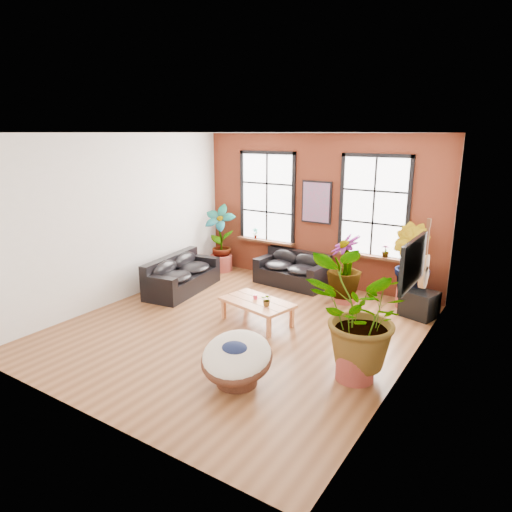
# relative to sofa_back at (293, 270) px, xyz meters

# --- Properties ---
(room) EXTENTS (6.04, 6.54, 3.54)m
(room) POSITION_rel_sofa_back_xyz_m (0.37, -2.65, 1.39)
(room) COLOR brown
(room) RESTS_ON ground
(sofa_back) EXTENTS (1.75, 0.95, 0.78)m
(sofa_back) POSITION_rel_sofa_back_xyz_m (0.00, 0.00, 0.00)
(sofa_back) COLOR black
(sofa_back) RESTS_ON ground
(sofa_left) EXTENTS (1.12, 2.10, 0.79)m
(sofa_left) POSITION_rel_sofa_back_xyz_m (-1.94, -1.77, 0.01)
(sofa_left) COLOR black
(sofa_left) RESTS_ON ground
(coffee_table) EXTENTS (1.49, 1.05, 0.52)m
(coffee_table) POSITION_rel_sofa_back_xyz_m (0.52, -2.39, 0.03)
(coffee_table) COLOR #C77847
(coffee_table) RESTS_ON ground
(papasan_chair) EXTENTS (1.24, 1.25, 0.77)m
(papasan_chair) POSITION_rel_sofa_back_xyz_m (1.45, -4.39, 0.04)
(papasan_chair) COLOR #542D1E
(papasan_chair) RESTS_ON ground
(poster) EXTENTS (0.74, 0.06, 0.98)m
(poster) POSITION_rel_sofa_back_xyz_m (0.37, 0.39, 1.60)
(poster) COLOR black
(poster) RESTS_ON room
(tv_wall_unit) EXTENTS (0.13, 1.86, 1.20)m
(tv_wall_unit) POSITION_rel_sofa_back_xyz_m (3.30, -2.20, 1.19)
(tv_wall_unit) COLOR black
(tv_wall_unit) RESTS_ON room
(media_box) EXTENTS (0.75, 0.67, 0.52)m
(media_box) POSITION_rel_sofa_back_xyz_m (3.03, -0.41, -0.09)
(media_box) COLOR black
(media_box) RESTS_ON ground
(pot_back_left) EXTENTS (0.67, 0.67, 0.42)m
(pot_back_left) POSITION_rel_sofa_back_xyz_m (-2.11, -0.02, -0.14)
(pot_back_left) COLOR brown
(pot_back_left) RESTS_ON ground
(pot_back_right) EXTENTS (0.69, 0.69, 0.38)m
(pot_back_right) POSITION_rel_sofa_back_xyz_m (2.73, 0.01, -0.16)
(pot_back_right) COLOR brown
(pot_back_right) RESTS_ON ground
(pot_right_wall) EXTENTS (0.65, 0.65, 0.41)m
(pot_right_wall) POSITION_rel_sofa_back_xyz_m (2.83, -3.34, -0.15)
(pot_right_wall) COLOR brown
(pot_right_wall) RESTS_ON ground
(pot_mid) EXTENTS (0.64, 0.64, 0.37)m
(pot_mid) POSITION_rel_sofa_back_xyz_m (1.48, -0.43, -0.17)
(pot_mid) COLOR brown
(pot_mid) RESTS_ON ground
(floor_plant_back_left) EXTENTS (0.93, 0.72, 1.58)m
(floor_plant_back_left) POSITION_rel_sofa_back_xyz_m (-2.13, -0.02, 0.59)
(floor_plant_back_left) COLOR #10370E
(floor_plant_back_left) RESTS_ON ground
(floor_plant_back_right) EXTENTS (1.12, 1.08, 1.58)m
(floor_plant_back_right) POSITION_rel_sofa_back_xyz_m (2.69, -0.00, 0.59)
(floor_plant_back_right) COLOR #10370E
(floor_plant_back_right) RESTS_ON ground
(floor_plant_right_wall) EXTENTS (1.93, 1.88, 1.62)m
(floor_plant_right_wall) POSITION_rel_sofa_back_xyz_m (2.81, -3.31, 0.62)
(floor_plant_right_wall) COLOR #10370E
(floor_plant_right_wall) RESTS_ON ground
(floor_plant_mid) EXTENTS (1.05, 1.05, 1.33)m
(floor_plant_mid) POSITION_rel_sofa_back_xyz_m (1.47, -0.46, 0.45)
(floor_plant_mid) COLOR #10370E
(floor_plant_mid) RESTS_ON ground
(table_plant) EXTENTS (0.25, 0.23, 0.23)m
(table_plant) POSITION_rel_sofa_back_xyz_m (0.81, -2.50, 0.20)
(table_plant) COLOR #10370E
(table_plant) RESTS_ON coffee_table
(sill_plant_left) EXTENTS (0.17, 0.17, 0.27)m
(sill_plant_left) POSITION_rel_sofa_back_xyz_m (-1.28, 0.34, 0.68)
(sill_plant_left) COLOR #10370E
(sill_plant_left) RESTS_ON room
(sill_plant_right) EXTENTS (0.19, 0.19, 0.27)m
(sill_plant_right) POSITION_rel_sofa_back_xyz_m (2.07, 0.34, 0.68)
(sill_plant_right) COLOR #10370E
(sill_plant_right) RESTS_ON room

